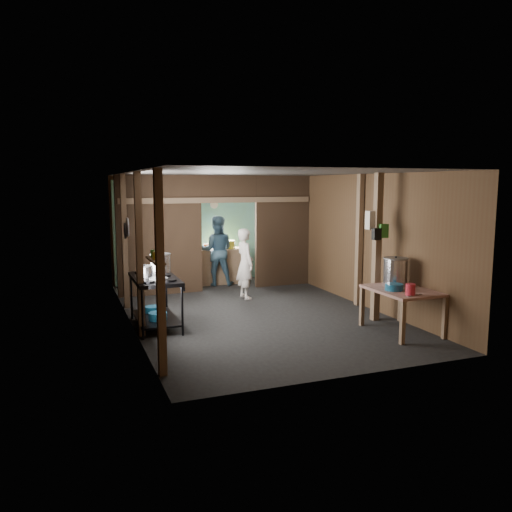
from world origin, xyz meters
name	(u,v)px	position (x,y,z in m)	size (l,w,h in m)	color
floor	(252,312)	(0.00, 0.00, 0.00)	(4.50, 7.00, 0.00)	#282727
ceiling	(252,173)	(0.00, 0.00, 2.60)	(4.50, 7.00, 0.00)	#494642
wall_back	(204,229)	(0.00, 3.50, 1.30)	(4.50, 0.00, 2.60)	#49311D
wall_front	(351,275)	(0.00, -3.50, 1.30)	(4.50, 0.00, 2.60)	#49311D
wall_left	(129,249)	(-2.25, 0.00, 1.30)	(0.00, 7.00, 2.60)	#49311D
wall_right	(357,239)	(2.25, 0.00, 1.30)	(0.00, 7.00, 2.60)	#49311D
partition_left	(160,235)	(-1.32, 2.20, 1.30)	(1.85, 0.10, 2.60)	#422E1D
partition_right	(282,231)	(1.57, 2.20, 1.30)	(1.35, 0.10, 2.60)	#422E1D
partition_header	(229,189)	(0.25, 2.20, 2.30)	(1.30, 0.10, 0.60)	#422E1D
turquoise_panel	(204,231)	(0.00, 3.44, 1.25)	(4.40, 0.06, 2.50)	#64B6B2
back_counter	(222,266)	(0.30, 2.95, 0.42)	(1.20, 0.50, 0.85)	#81624B
wall_clock	(214,205)	(0.25, 3.40, 1.90)	(0.20, 0.20, 0.03)	silver
post_left_a	(160,274)	(-2.18, -2.60, 1.30)	(0.10, 0.12, 2.60)	#81624B
post_left_b	(140,255)	(-2.18, -0.80, 1.30)	(0.10, 0.12, 2.60)	#81624B
post_left_c	(125,242)	(-2.18, 1.20, 1.30)	(0.10, 0.12, 2.60)	#81624B
post_right	(359,241)	(2.18, -0.20, 1.30)	(0.10, 0.12, 2.60)	#81624B
post_free	(377,248)	(1.85, -1.30, 1.30)	(0.12, 0.12, 2.60)	#81624B
cross_beam	(219,200)	(0.00, 2.15, 2.05)	(4.40, 0.12, 0.12)	#81624B
pan_lid_big	(128,227)	(-2.21, 0.40, 1.65)	(0.34, 0.34, 0.03)	gray
pan_lid_small	(125,231)	(-2.21, 0.80, 1.55)	(0.30, 0.30, 0.03)	black
wall_shelf	(156,260)	(-2.15, -2.10, 1.40)	(0.14, 0.80, 0.03)	#81624B
jar_white	(159,258)	(-2.15, -2.35, 1.47)	(0.07, 0.07, 0.10)	silver
jar_yellow	(155,256)	(-2.15, -2.10, 1.47)	(0.08, 0.08, 0.10)	gold
jar_green	(153,253)	(-2.15, -1.88, 1.47)	(0.06, 0.06, 0.10)	#30892E
bag_white	(373,220)	(1.80, -1.22, 1.78)	(0.22, 0.15, 0.32)	silver
bag_green	(383,231)	(1.92, -1.36, 1.60)	(0.16, 0.12, 0.24)	#30892E
bag_black	(377,234)	(1.78, -1.38, 1.55)	(0.14, 0.10, 0.20)	black
gas_range	(155,302)	(-1.88, -0.36, 0.43)	(0.75, 1.45, 0.86)	black
prep_table	(402,311)	(1.83, -2.09, 0.36)	(0.88, 1.21, 0.71)	tan
stove_pot_large	(161,264)	(-1.71, 0.02, 1.02)	(0.36, 0.36, 0.36)	#B7B7BF
stove_pot_med	(145,272)	(-2.05, -0.38, 0.95)	(0.26, 0.26, 0.22)	#B7B7BF
stove_saucepan	(141,270)	(-2.05, 0.09, 0.91)	(0.16, 0.16, 0.10)	#B7B7BF
frying_pan	(159,279)	(-1.88, -0.73, 0.88)	(0.30, 0.52, 0.07)	gray
blue_tub_front	(158,316)	(-1.88, -0.56, 0.23)	(0.31, 0.31, 0.13)	#16557A
blue_tub_back	(152,309)	(-1.88, -0.01, 0.22)	(0.27, 0.27, 0.11)	#16557A
stock_pot	(395,272)	(1.92, -1.76, 0.94)	(0.42, 0.42, 0.49)	#B7B7BF
wash_basin	(394,287)	(1.65, -2.11, 0.77)	(0.29, 0.29, 0.11)	#16557A
pink_bucket	(410,289)	(1.66, -2.51, 0.80)	(0.15, 0.15, 0.18)	red
knife	(415,295)	(1.71, -2.56, 0.72)	(0.30, 0.04, 0.01)	#B7B7BF
yellow_tub	(228,244)	(0.45, 2.95, 0.95)	(0.35, 0.35, 0.20)	gold
red_cup	(206,247)	(-0.09, 2.95, 0.92)	(0.11, 0.11, 0.13)	#9D2C02
cook	(245,264)	(0.28, 1.18, 0.74)	(0.54, 0.36, 1.49)	white
worker_back	(217,251)	(0.12, 2.76, 0.83)	(0.81, 0.63, 1.66)	#395B71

